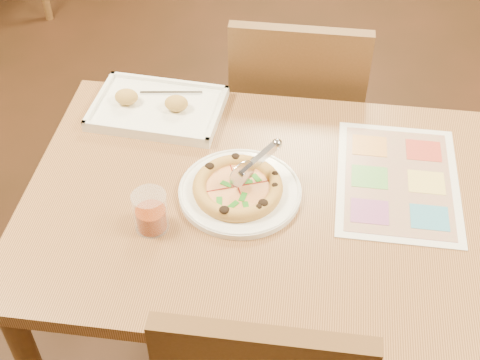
# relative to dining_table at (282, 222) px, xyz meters

# --- Properties ---
(dining_table) EXTENTS (1.30, 0.85, 0.72)m
(dining_table) POSITION_rel_dining_table_xyz_m (0.00, 0.00, 0.00)
(dining_table) COLOR #A16C40
(dining_table) RESTS_ON ground
(chair_far) EXTENTS (0.42, 0.42, 0.47)m
(chair_far) POSITION_rel_dining_table_xyz_m (-0.00, 0.60, -0.07)
(chair_far) COLOR brown
(chair_far) RESTS_ON ground
(plate) EXTENTS (0.37, 0.37, 0.02)m
(plate) POSITION_rel_dining_table_xyz_m (-0.11, 0.00, 0.09)
(plate) COLOR white
(plate) RESTS_ON dining_table
(pizza) EXTENTS (0.23, 0.23, 0.03)m
(pizza) POSITION_rel_dining_table_xyz_m (-0.11, -0.00, 0.11)
(pizza) COLOR gold
(pizza) RESTS_ON plate
(pizza_cutter) EXTENTS (0.11, 0.11, 0.09)m
(pizza_cutter) POSITION_rel_dining_table_xyz_m (-0.08, 0.03, 0.17)
(pizza_cutter) COLOR silver
(pizza_cutter) RESTS_ON pizza
(appetizer_tray) EXTENTS (0.38, 0.28, 0.06)m
(appetizer_tray) POSITION_rel_dining_table_xyz_m (-0.39, 0.30, 0.10)
(appetizer_tray) COLOR white
(appetizer_tray) RESTS_ON dining_table
(glass_tumbler) EXTENTS (0.08, 0.08, 0.10)m
(glass_tumbler) POSITION_rel_dining_table_xyz_m (-0.30, -0.13, 0.13)
(glass_tumbler) COLOR maroon
(glass_tumbler) RESTS_ON dining_table
(menu) EXTENTS (0.31, 0.43, 0.00)m
(menu) POSITION_rel_dining_table_xyz_m (0.29, 0.11, 0.09)
(menu) COLOR white
(menu) RESTS_ON dining_table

